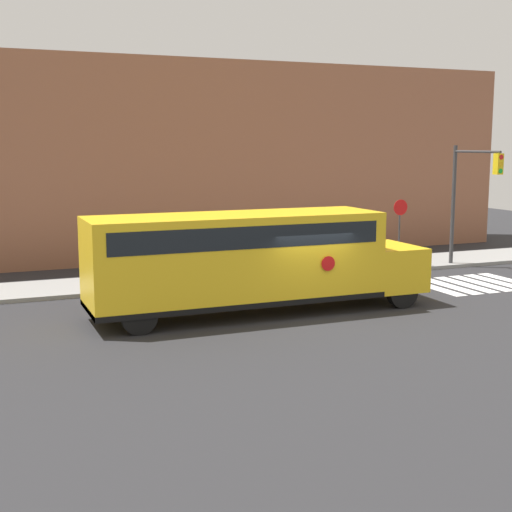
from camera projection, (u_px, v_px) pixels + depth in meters
ground_plane at (307, 315)px, 21.55m from camera, size 60.00×60.00×0.00m
sidewalk_strip at (232, 276)px, 27.48m from camera, size 44.00×3.00×0.15m
building_backdrop at (183, 160)px, 32.76m from camera, size 32.00×4.00×8.78m
crosswalk_stripes at (473, 284)px, 26.31m from camera, size 4.00×3.20×0.01m
school_bus at (248, 257)px, 21.41m from camera, size 10.55×2.57×3.06m
stop_sign at (400, 224)px, 29.12m from camera, size 0.64×0.10×2.89m
traffic_light at (468, 188)px, 28.72m from camera, size 0.28×2.83×5.07m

